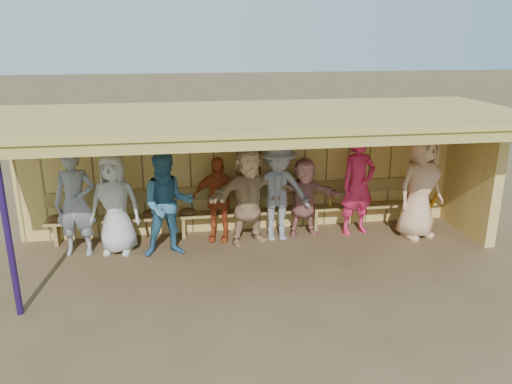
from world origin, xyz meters
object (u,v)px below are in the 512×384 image
(player_d, at_px, (217,199))
(player_extra, at_px, (248,195))
(player_h, at_px, (420,186))
(bench, at_px, (250,206))
(player_a, at_px, (75,203))
(player_c, at_px, (168,205))
(player_b, at_px, (115,204))
(player_f, at_px, (304,197))
(player_g, at_px, (358,185))
(player_e, at_px, (278,192))

(player_d, xyz_separation_m, player_extra, (0.55, -0.21, 0.11))
(player_h, relative_size, bench, 0.26)
(player_a, distance_m, player_extra, 3.02)
(player_c, bearing_deg, player_b, 159.33)
(player_f, relative_size, bench, 0.20)
(player_h, bearing_deg, player_d, 156.07)
(player_c, xyz_separation_m, player_d, (0.90, 0.54, -0.12))
(player_f, xyz_separation_m, bench, (-1.00, 0.31, -0.23))
(player_f, height_order, player_h, player_h)
(player_f, distance_m, player_g, 1.05)
(player_a, bearing_deg, player_h, 3.40)
(player_h, xyz_separation_m, player_extra, (-3.21, 0.23, -0.08))
(player_d, height_order, player_h, player_h)
(player_h, bearing_deg, player_c, 163.96)
(player_b, height_order, player_e, player_e)
(player_h, height_order, bench, player_h)
(player_a, bearing_deg, player_c, -5.14)
(player_c, xyz_separation_m, player_f, (2.55, 0.54, -0.16))
(player_c, bearing_deg, player_e, 6.38)
(player_h, relative_size, player_extra, 1.09)
(player_extra, xyz_separation_m, bench, (0.10, 0.51, -0.39))
(player_a, xyz_separation_m, player_e, (3.57, 0.10, -0.00))
(player_b, xyz_separation_m, player_e, (2.90, 0.12, 0.05))
(player_f, distance_m, bench, 1.07)
(player_b, bearing_deg, player_extra, 11.97)
(player_b, xyz_separation_m, player_c, (0.91, -0.26, 0.03))
(player_f, relative_size, player_g, 0.78)
(player_d, bearing_deg, player_g, 12.45)
(player_d, bearing_deg, player_a, -159.88)
(player_f, height_order, player_extra, player_extra)
(player_e, height_order, player_f, player_e)
(player_c, height_order, player_e, player_e)
(player_b, bearing_deg, player_f, 14.81)
(player_f, relative_size, player_extra, 0.83)
(player_a, height_order, player_c, player_a)
(player_c, relative_size, bench, 0.24)
(bench, bearing_deg, player_f, -16.96)
(player_extra, bearing_deg, bench, 59.56)
(player_a, height_order, player_h, player_h)
(player_c, height_order, player_g, player_g)
(player_c, bearing_deg, player_h, -3.22)
(player_b, relative_size, player_d, 1.12)
(player_b, height_order, player_g, player_g)
(player_c, distance_m, player_e, 2.03)
(player_d, bearing_deg, player_f, 14.17)
(player_a, bearing_deg, player_g, 7.05)
(player_f, bearing_deg, bench, 162.68)
(player_a, xyz_separation_m, player_extra, (3.02, 0.05, -0.03))
(player_b, height_order, player_c, player_c)
(player_a, relative_size, player_extra, 1.04)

